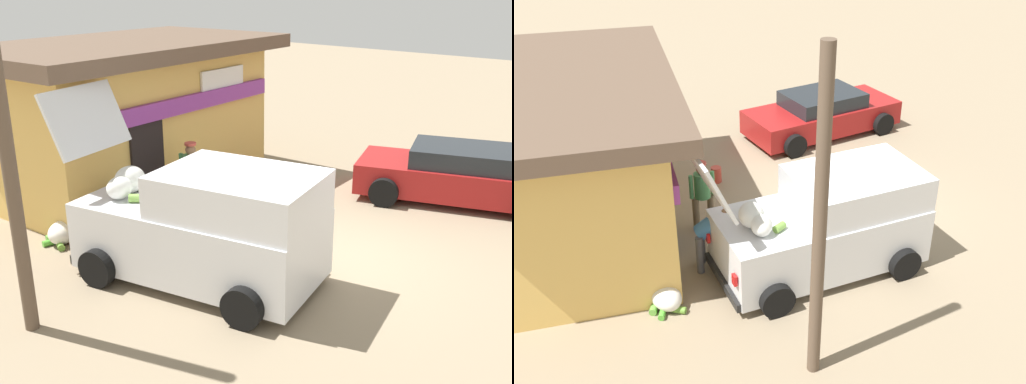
{
  "view_description": "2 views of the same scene",
  "coord_description": "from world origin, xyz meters",
  "views": [
    {
      "loc": [
        -8.23,
        -5.27,
        4.76
      ],
      "look_at": [
        0.2,
        1.82,
        0.79
      ],
      "focal_mm": 41.89,
      "sensor_mm": 36.0,
      "label": 1
    },
    {
      "loc": [
        -11.38,
        4.01,
        7.18
      ],
      "look_at": [
        -0.33,
        1.85,
        0.86
      ],
      "focal_mm": 42.25,
      "sensor_mm": 36.0,
      "label": 2
    }
  ],
  "objects": [
    {
      "name": "vendor_standing",
      "position": [
        -0.14,
        3.28,
        0.92
      ],
      "size": [
        0.41,
        0.56,
        1.61
      ],
      "color": "#726047",
      "rests_on": "ground_plane"
    },
    {
      "name": "parked_sedan",
      "position": [
        4.39,
        -0.62,
        0.61
      ],
      "size": [
        3.23,
        4.81,
        1.26
      ],
      "color": "maroon",
      "rests_on": "ground_plane"
    },
    {
      "name": "utility_pole",
      "position": [
        -4.62,
        1.98,
        2.65
      ],
      "size": [
        0.2,
        0.2,
        5.3
      ],
      "primitive_type": "cylinder",
      "color": "brown",
      "rests_on": "ground_plane"
    },
    {
      "name": "unloaded_banana_pile",
      "position": [
        -2.65,
        4.21,
        0.2
      ],
      "size": [
        0.83,
        0.75,
        0.44
      ],
      "color": "silver",
      "rests_on": "ground_plane"
    },
    {
      "name": "customer_bending",
      "position": [
        -1.58,
        3.28,
        0.82
      ],
      "size": [
        0.6,
        0.76,
        1.34
      ],
      "color": "#4C4C51",
      "rests_on": "ground_plane"
    },
    {
      "name": "delivery_van",
      "position": [
        -1.95,
        1.06,
        0.98
      ],
      "size": [
        2.88,
        4.73,
        3.04
      ],
      "color": "silver",
      "rests_on": "ground_plane"
    },
    {
      "name": "paint_bucket",
      "position": [
        1.97,
        2.77,
        0.2
      ],
      "size": [
        0.26,
        0.26,
        0.4
      ],
      "primitive_type": "cylinder",
      "color": "#BF3F33",
      "rests_on": "ground_plane"
    },
    {
      "name": "storefront_bar",
      "position": [
        0.36,
        5.75,
        1.79
      ],
      "size": [
        7.48,
        4.69,
        3.44
      ],
      "color": "#E0B259",
      "rests_on": "ground_plane"
    },
    {
      "name": "ground_plane",
      "position": [
        0.0,
        0.0,
        0.0
      ],
      "size": [
        60.0,
        60.0,
        0.0
      ],
      "primitive_type": "plane",
      "color": "gray"
    }
  ]
}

